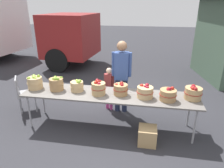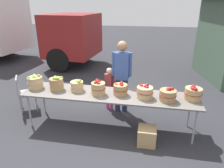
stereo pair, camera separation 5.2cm
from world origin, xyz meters
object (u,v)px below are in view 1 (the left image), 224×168
at_px(folding_chair, 23,91).
at_px(produce_crate, 147,136).
at_px(apple_basket_red_2, 145,92).
at_px(apple_basket_red_3, 168,95).
at_px(apple_basket_red_4, 193,93).
at_px(child_customer, 109,85).
at_px(apple_basket_red_0, 98,88).
at_px(market_table, 109,96).
at_px(apple_basket_green_1, 56,84).
at_px(vendor_adult, 122,72).
at_px(apple_basket_red_1, 121,89).
at_px(apple_basket_green_2, 77,86).
at_px(apple_basket_green_0, 35,82).

relative_size(folding_chair, produce_crate, 2.59).
xyz_separation_m(apple_basket_red_2, apple_basket_red_3, (0.43, -0.05, -0.01)).
relative_size(apple_basket_red_4, child_customer, 0.31).
bearing_deg(apple_basket_red_3, produce_crate, -132.40).
bearing_deg(apple_basket_red_0, market_table, 12.19).
xyz_separation_m(apple_basket_red_2, folding_chair, (-2.84, 0.35, -0.36)).
bearing_deg(apple_basket_red_2, apple_basket_red_0, -178.77).
xyz_separation_m(apple_basket_green_1, vendor_adult, (1.27, 0.69, 0.11)).
distance_m(market_table, produce_crate, 1.06).
height_order(market_table, vendor_adult, vendor_adult).
bearing_deg(apple_basket_red_1, vendor_adult, 96.18).
relative_size(apple_basket_green_2, apple_basket_red_2, 0.87).
xyz_separation_m(apple_basket_green_2, produce_crate, (1.48, -0.49, -0.70)).
relative_size(market_table, apple_basket_green_2, 12.39).
distance_m(apple_basket_green_1, produce_crate, 2.10).
relative_size(apple_basket_green_0, folding_chair, 0.38).
relative_size(child_customer, produce_crate, 3.19).
bearing_deg(apple_basket_green_2, child_customer, 52.88).
distance_m(market_table, apple_basket_red_4, 1.60).
relative_size(apple_basket_green_0, apple_basket_red_3, 1.01).
relative_size(apple_basket_green_1, apple_basket_red_1, 1.03).
bearing_deg(apple_basket_red_2, vendor_adult, 126.86).
relative_size(apple_basket_red_0, produce_crate, 0.92).
bearing_deg(apple_basket_red_0, apple_basket_red_1, 8.39).
distance_m(market_table, vendor_adult, 0.78).
distance_m(apple_basket_green_1, vendor_adult, 1.45).
relative_size(apple_basket_red_2, apple_basket_red_3, 1.01).
xyz_separation_m(apple_basket_red_1, child_customer, (-0.37, 0.74, -0.25)).
distance_m(apple_basket_red_4, folding_chair, 3.76).
bearing_deg(apple_basket_red_3, apple_basket_red_1, 174.12).
relative_size(apple_basket_green_2, apple_basket_red_0, 0.92).
relative_size(apple_basket_red_4, folding_chair, 0.39).
height_order(apple_basket_red_3, produce_crate, apple_basket_red_3).
relative_size(apple_basket_red_3, produce_crate, 0.97).
distance_m(apple_basket_green_1, apple_basket_red_4, 2.72).
distance_m(apple_basket_red_0, produce_crate, 1.30).
height_order(child_customer, produce_crate, child_customer).
relative_size(vendor_adult, folding_chair, 1.97).
height_order(apple_basket_red_1, apple_basket_red_2, apple_basket_red_1).
xyz_separation_m(vendor_adult, folding_chair, (-2.29, -0.39, -0.49)).
height_order(apple_basket_red_0, apple_basket_red_3, apple_basket_red_0).
distance_m(apple_basket_red_0, apple_basket_red_2, 0.91).
distance_m(apple_basket_green_0, apple_basket_red_4, 3.20).
relative_size(market_table, apple_basket_red_4, 10.52).
relative_size(apple_basket_red_2, produce_crate, 0.98).
bearing_deg(apple_basket_green_1, apple_basket_red_3, -2.42).
distance_m(apple_basket_green_2, folding_chair, 1.52).
bearing_deg(apple_basket_green_0, market_table, -0.92).
height_order(apple_basket_red_4, folding_chair, apple_basket_red_4).
height_order(apple_basket_red_1, vendor_adult, vendor_adult).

